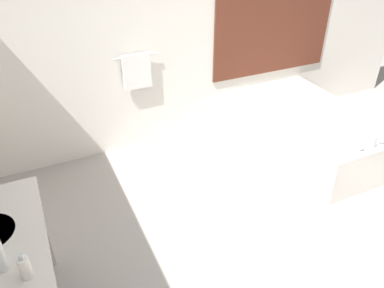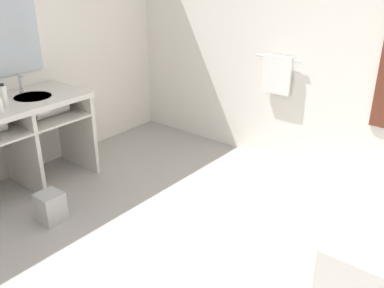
{
  "view_description": "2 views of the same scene",
  "coord_description": "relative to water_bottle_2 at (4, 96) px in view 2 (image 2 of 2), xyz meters",
  "views": [
    {
      "loc": [
        -1.4,
        -1.67,
        2.54
      ],
      "look_at": [
        -0.23,
        0.86,
        0.76
      ],
      "focal_mm": 35.0,
      "sensor_mm": 36.0,
      "label": 1
    },
    {
      "loc": [
        1.74,
        -1.77,
        2.12
      ],
      "look_at": [
        -0.23,
        0.67,
        0.73
      ],
      "focal_mm": 40.0,
      "sensor_mm": 36.0,
      "label": 2
    }
  ],
  "objects": [
    {
      "name": "water_bottle_2",
      "position": [
        0.0,
        0.0,
        0.0
      ],
      "size": [
        0.07,
        0.07,
        0.22
      ],
      "color": "silver",
      "rests_on": "vanity_counter"
    },
    {
      "name": "vanity_counter",
      "position": [
        -0.09,
        0.15,
        -0.35
      ],
      "size": [
        0.67,
        1.31,
        0.9
      ],
      "color": "silver",
      "rests_on": "ground_plane"
    },
    {
      "name": "wall_back_with_blinds",
      "position": [
        1.81,
        2.27,
        0.35
      ],
      "size": [
        7.4,
        0.13,
        2.7
      ],
      "color": "white",
      "rests_on": "ground_plane"
    },
    {
      "name": "sink_faucet",
      "position": [
        -0.28,
        0.32,
        -0.01
      ],
      "size": [
        0.09,
        0.04,
        0.18
      ],
      "color": "silver",
      "rests_on": "vanity_counter"
    },
    {
      "name": "ground_plane",
      "position": [
        1.76,
        0.04,
        -1.0
      ],
      "size": [
        16.0,
        16.0,
        0.0
      ],
      "primitive_type": "plane",
      "color": "#A8A39E",
      "rests_on": "ground"
    },
    {
      "name": "waste_bin",
      "position": [
        0.58,
        -0.06,
        -0.86
      ],
      "size": [
        0.2,
        0.2,
        0.27
      ],
      "color": "#B2B2B2",
      "rests_on": "ground_plane"
    }
  ]
}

